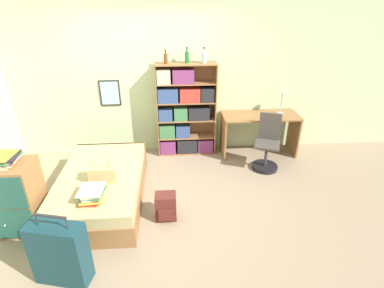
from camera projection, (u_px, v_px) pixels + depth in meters
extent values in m
plane|color=gray|center=(148.00, 198.00, 4.31)|extent=(14.00, 14.00, 0.00)
cube|color=beige|center=(149.00, 81.00, 5.12)|extent=(10.00, 0.06, 2.60)
cube|color=black|center=(110.00, 93.00, 5.13)|extent=(0.34, 0.02, 0.44)
cube|color=#99C1D6|center=(110.00, 93.00, 5.12)|extent=(0.30, 0.01, 0.40)
cube|color=olive|center=(102.00, 192.00, 4.20)|extent=(1.11, 1.89, 0.28)
cube|color=tan|center=(100.00, 179.00, 4.11)|extent=(1.08, 1.86, 0.16)
cube|color=olive|center=(113.00, 155.00, 4.99)|extent=(1.11, 0.04, 0.44)
cube|color=tan|center=(103.00, 174.00, 3.88)|extent=(0.35, 0.17, 0.20)
torus|color=tan|center=(101.00, 163.00, 3.81)|extent=(0.21, 0.02, 0.21)
cube|color=#B2382D|center=(92.00, 197.00, 3.58)|extent=(0.25, 0.38, 0.02)
cube|color=gold|center=(92.00, 196.00, 3.57)|extent=(0.23, 0.34, 0.02)
cube|color=gold|center=(92.00, 196.00, 3.55)|extent=(0.28, 0.37, 0.02)
cube|color=#7A336B|center=(93.00, 195.00, 3.55)|extent=(0.24, 0.30, 0.01)
cube|color=silver|center=(92.00, 194.00, 3.54)|extent=(0.23, 0.32, 0.02)
cube|color=#427A4C|center=(91.00, 193.00, 3.53)|extent=(0.32, 0.33, 0.02)
cube|color=beige|center=(91.00, 192.00, 3.52)|extent=(0.24, 0.31, 0.01)
cube|color=beige|center=(91.00, 190.00, 3.53)|extent=(0.30, 0.34, 0.01)
cube|color=#143842|center=(60.00, 254.00, 2.93)|extent=(0.58, 0.34, 0.69)
cylinder|color=#2D2D33|center=(36.00, 220.00, 2.77)|extent=(0.01, 0.01, 0.12)
cylinder|color=#2D2D33|center=(66.00, 223.00, 2.73)|extent=(0.01, 0.01, 0.12)
cube|color=#2D2D33|center=(50.00, 216.00, 2.72)|extent=(0.32, 0.10, 0.02)
cube|color=olive|center=(10.00, 197.00, 3.57)|extent=(0.68, 0.46, 0.90)
cube|color=#1E4C42|center=(5.00, 225.00, 3.46)|extent=(0.64, 0.01, 0.41)
sphere|color=#B2A893|center=(5.00, 226.00, 3.45)|extent=(0.02, 0.02, 0.02)
cube|color=silver|center=(4.00, 163.00, 3.40)|extent=(0.24, 0.33, 0.01)
cube|color=gold|center=(5.00, 162.00, 3.39)|extent=(0.28, 0.33, 0.01)
cube|color=beige|center=(4.00, 160.00, 3.40)|extent=(0.31, 0.35, 0.01)
cube|color=#7A336B|center=(4.00, 160.00, 3.39)|extent=(0.30, 0.35, 0.02)
cube|color=#427A4C|center=(5.00, 158.00, 3.38)|extent=(0.28, 0.36, 0.01)
cube|color=#232328|center=(4.00, 157.00, 3.39)|extent=(0.31, 0.31, 0.02)
cube|color=gold|center=(3.00, 156.00, 3.37)|extent=(0.24, 0.32, 0.01)
cube|color=olive|center=(158.00, 111.00, 5.18)|extent=(0.02, 0.29, 1.62)
cube|color=olive|center=(215.00, 110.00, 5.24)|extent=(0.02, 0.29, 1.62)
cube|color=olive|center=(186.00, 108.00, 5.33)|extent=(1.02, 0.01, 1.62)
cube|color=olive|center=(187.00, 151.00, 5.57)|extent=(0.98, 0.29, 0.02)
cube|color=olive|center=(187.00, 136.00, 5.43)|extent=(0.98, 0.29, 0.02)
cube|color=olive|center=(186.00, 119.00, 5.28)|extent=(0.98, 0.29, 0.02)
cube|color=olive|center=(186.00, 102.00, 5.14)|extent=(0.98, 0.29, 0.02)
cube|color=olive|center=(186.00, 83.00, 4.99)|extent=(0.98, 0.29, 0.02)
cube|color=olive|center=(186.00, 64.00, 4.85)|extent=(0.98, 0.29, 0.02)
cube|color=#7A336B|center=(168.00, 146.00, 5.47)|extent=(0.27, 0.22, 0.25)
cube|color=#232328|center=(187.00, 145.00, 5.49)|extent=(0.36, 0.22, 0.26)
cube|color=#7A336B|center=(205.00, 145.00, 5.52)|extent=(0.26, 0.22, 0.25)
cube|color=#427A4C|center=(167.00, 130.00, 5.34)|extent=(0.27, 0.22, 0.23)
cube|color=#334C84|center=(183.00, 131.00, 5.36)|extent=(0.25, 0.22, 0.21)
cube|color=#334C84|center=(166.00, 114.00, 5.20)|extent=(0.23, 0.22, 0.20)
cube|color=#427A4C|center=(181.00, 113.00, 5.21)|extent=(0.23, 0.22, 0.22)
cube|color=#232328|center=(199.00, 113.00, 5.23)|extent=(0.36, 0.22, 0.22)
cube|color=#334C84|center=(168.00, 95.00, 5.05)|extent=(0.34, 0.22, 0.24)
cube|color=#B2382D|center=(190.00, 95.00, 5.07)|extent=(0.34, 0.22, 0.23)
cube|color=#232328|center=(207.00, 94.00, 5.09)|extent=(0.23, 0.22, 0.24)
cube|color=beige|center=(164.00, 76.00, 4.90)|extent=(0.22, 0.22, 0.23)
cube|color=#7A336B|center=(183.00, 76.00, 4.92)|extent=(0.35, 0.22, 0.23)
cylinder|color=brown|center=(166.00, 59.00, 4.78)|extent=(0.06, 0.06, 0.15)
cylinder|color=brown|center=(165.00, 52.00, 4.74)|extent=(0.03, 0.03, 0.05)
cylinder|color=#232328|center=(165.00, 50.00, 4.72)|extent=(0.03, 0.03, 0.02)
cylinder|color=#1E6B2D|center=(187.00, 57.00, 4.83)|extent=(0.07, 0.07, 0.18)
cylinder|color=#1E6B2D|center=(187.00, 50.00, 4.77)|extent=(0.03, 0.03, 0.06)
cylinder|color=#232328|center=(187.00, 48.00, 4.76)|extent=(0.03, 0.03, 0.02)
cylinder|color=#B7BCC1|center=(204.00, 58.00, 4.83)|extent=(0.08, 0.08, 0.17)
cylinder|color=#B7BCC1|center=(204.00, 50.00, 4.78)|extent=(0.03, 0.03, 0.05)
cylinder|color=#232328|center=(204.00, 48.00, 4.76)|extent=(0.03, 0.03, 0.02)
cube|color=olive|center=(261.00, 116.00, 5.21)|extent=(1.33, 0.55, 0.02)
cube|color=olive|center=(223.00, 136.00, 5.34)|extent=(0.03, 0.51, 0.72)
cube|color=olive|center=(293.00, 134.00, 5.42)|extent=(0.03, 0.51, 0.72)
cylinder|color=#ADA89E|center=(280.00, 113.00, 5.28)|extent=(0.11, 0.11, 0.02)
cylinder|color=#ADA89E|center=(281.00, 103.00, 5.19)|extent=(0.02, 0.02, 0.36)
cone|color=#ADA89E|center=(285.00, 91.00, 5.10)|extent=(0.14, 0.09, 0.14)
cylinder|color=black|center=(265.00, 167.00, 5.03)|extent=(0.42, 0.42, 0.06)
cylinder|color=#333338|center=(266.00, 157.00, 4.94)|extent=(0.05, 0.05, 0.44)
cube|color=#47423D|center=(267.00, 144.00, 4.84)|extent=(0.50, 0.50, 0.03)
cube|color=#47423D|center=(270.00, 126.00, 4.88)|extent=(0.34, 0.16, 0.46)
cube|color=#56231E|center=(166.00, 206.00, 3.85)|extent=(0.27, 0.20, 0.36)
cube|color=#56231E|center=(166.00, 215.00, 3.77)|extent=(0.19, 0.03, 0.16)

